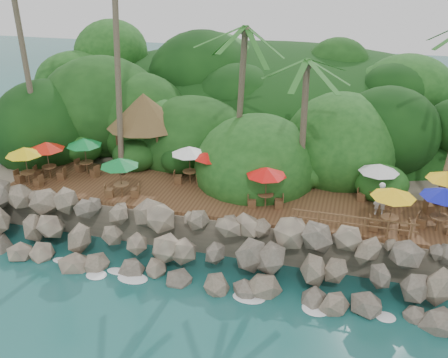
# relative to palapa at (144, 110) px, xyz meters

# --- Properties ---
(ground) EXTENTS (140.00, 140.00, 0.00)m
(ground) POSITION_rel_palapa_xyz_m (6.50, -10.03, -5.79)
(ground) COLOR #19514F
(ground) RESTS_ON ground
(land_base) EXTENTS (32.00, 25.20, 2.10)m
(land_base) POSITION_rel_palapa_xyz_m (6.50, 5.97, -4.74)
(land_base) COLOR gray
(land_base) RESTS_ON ground
(jungle_hill) EXTENTS (44.80, 28.00, 15.40)m
(jungle_hill) POSITION_rel_palapa_xyz_m (6.50, 13.47, -5.79)
(jungle_hill) COLOR #143811
(jungle_hill) RESTS_ON ground
(seawall) EXTENTS (29.00, 4.00, 2.30)m
(seawall) POSITION_rel_palapa_xyz_m (6.50, -8.03, -4.64)
(seawall) COLOR gray
(seawall) RESTS_ON ground
(terrace) EXTENTS (26.00, 5.00, 0.20)m
(terrace) POSITION_rel_palapa_xyz_m (6.50, -4.03, -3.59)
(terrace) COLOR brown
(terrace) RESTS_ON land_base
(jungle_foliage) EXTENTS (44.00, 16.00, 12.00)m
(jungle_foliage) POSITION_rel_palapa_xyz_m (6.50, 4.97, -5.79)
(jungle_foliage) COLOR #143811
(jungle_foliage) RESTS_ON ground
(foam_line) EXTENTS (25.20, 0.80, 0.06)m
(foam_line) POSITION_rel_palapa_xyz_m (6.50, -9.73, -5.76)
(foam_line) COLOR white
(foam_line) RESTS_ON ground
(palms) EXTENTS (36.00, 7.06, 15.18)m
(palms) POSITION_rel_palapa_xyz_m (8.39, -1.21, 6.67)
(palms) COLOR brown
(palms) RESTS_ON ground
(palapa) EXTENTS (5.01, 5.01, 4.60)m
(palapa) POSITION_rel_palapa_xyz_m (0.00, 0.00, 0.00)
(palapa) COLOR brown
(palapa) RESTS_ON ground
(dining_clusters) EXTENTS (25.80, 5.22, 2.38)m
(dining_clusters) POSITION_rel_palapa_xyz_m (6.67, -4.11, -1.51)
(dining_clusters) COLOR brown
(dining_clusters) RESTS_ON terrace
(railing) EXTENTS (6.10, 0.10, 1.00)m
(railing) POSITION_rel_palapa_xyz_m (13.77, -6.38, -2.88)
(railing) COLOR brown
(railing) RESTS_ON terrace
(waiter) EXTENTS (0.74, 0.53, 1.89)m
(waiter) POSITION_rel_palapa_xyz_m (15.04, -3.91, -2.55)
(waiter) COLOR white
(waiter) RESTS_ON terrace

